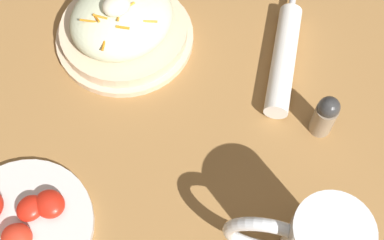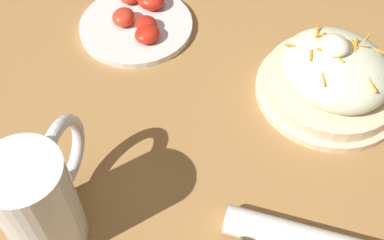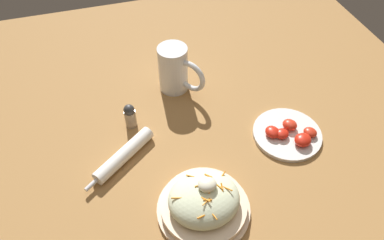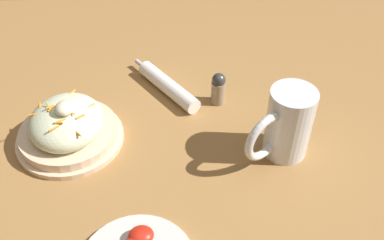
{
  "view_description": "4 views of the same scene",
  "coord_description": "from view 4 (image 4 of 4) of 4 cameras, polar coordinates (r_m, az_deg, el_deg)",
  "views": [
    {
      "loc": [
        -0.16,
        -0.18,
        0.67
      ],
      "look_at": [
        0.05,
        0.05,
        0.08
      ],
      "focal_mm": 48.98,
      "sensor_mm": 36.0,
      "label": 1
    },
    {
      "loc": [
        0.35,
        -0.18,
        0.55
      ],
      "look_at": [
        0.05,
        0.04,
        0.06
      ],
      "focal_mm": 45.6,
      "sensor_mm": 36.0,
      "label": 2
    },
    {
      "loc": [
        0.23,
        0.64,
        0.76
      ],
      "look_at": [
        0.06,
        0.05,
        0.08
      ],
      "focal_mm": 33.84,
      "sensor_mm": 36.0,
      "label": 3
    },
    {
      "loc": [
        -0.55,
        0.04,
        0.63
      ],
      "look_at": [
        0.07,
        0.01,
        0.06
      ],
      "focal_mm": 40.81,
      "sensor_mm": 36.0,
      "label": 4
    }
  ],
  "objects": [
    {
      "name": "napkin_roll",
      "position": [
        1.0,
        -3.17,
        4.45
      ],
      "size": [
        0.19,
        0.15,
        0.04
      ],
      "color": "white",
      "rests_on": "ground_plane"
    },
    {
      "name": "salt_shaker",
      "position": [
        0.96,
        3.47,
        4.16
      ],
      "size": [
        0.03,
        0.03,
        0.08
      ],
      "color": "gray",
      "rests_on": "ground_plane"
    },
    {
      "name": "ground_plane",
      "position": [
        0.83,
        1.11,
        -6.68
      ],
      "size": [
        1.43,
        1.43,
        0.0
      ],
      "primitive_type": "plane",
      "color": "#9E703D"
    },
    {
      "name": "salad_plate",
      "position": [
        0.9,
        -15.93,
        -0.95
      ],
      "size": [
        0.21,
        0.21,
        0.11
      ],
      "color": "beige",
      "rests_on": "ground_plane"
    },
    {
      "name": "beer_mug",
      "position": [
        0.84,
        12.23,
        -0.88
      ],
      "size": [
        0.12,
        0.14,
        0.15
      ],
      "color": "white",
      "rests_on": "ground_plane"
    }
  ]
}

